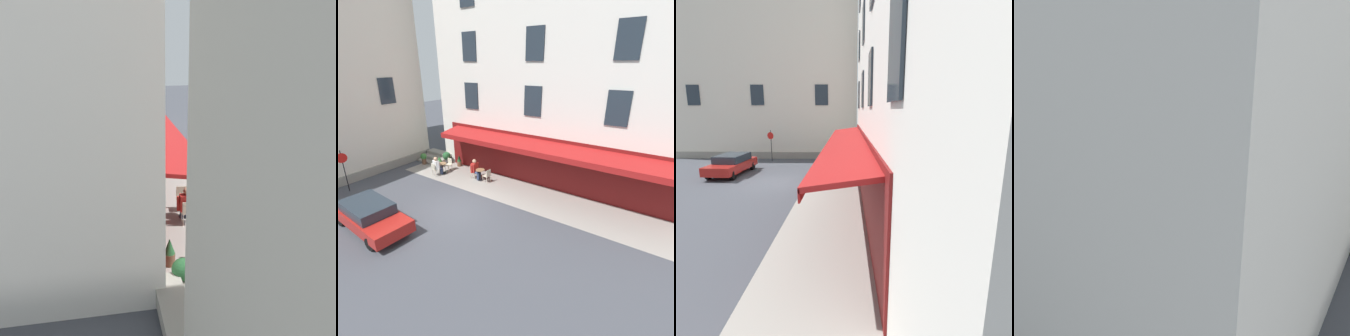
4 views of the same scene
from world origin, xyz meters
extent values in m
plane|color=#42444C|center=(0.00, 0.00, 0.00)|extent=(70.00, 70.00, 0.00)
cube|color=gray|center=(-3.25, -3.40, 0.00)|extent=(20.50, 3.20, 0.01)
cube|color=silver|center=(-4.00, -9.50, 7.50)|extent=(20.00, 9.00, 15.00)
cube|color=maroon|center=(-3.00, -4.97, 1.60)|extent=(16.00, 0.06, 3.20)
cube|color=maroon|center=(-3.00, -4.15, 2.85)|extent=(15.00, 1.70, 0.36)
cube|color=maroon|center=(-3.00, -3.32, 2.62)|extent=(15.00, 0.04, 0.28)
cube|color=#232D38|center=(-11.00, -4.96, 5.20)|extent=(1.10, 0.06, 1.70)
cube|color=#232D38|center=(-6.33, -4.96, 5.20)|extent=(1.10, 0.06, 1.70)
cube|color=#232D38|center=(-1.67, -4.96, 5.20)|extent=(1.10, 0.06, 1.70)
cube|color=#232D38|center=(3.00, -4.96, 5.20)|extent=(1.10, 0.06, 1.70)
cube|color=#232D38|center=(-1.67, -4.96, 8.20)|extent=(1.10, 0.06, 1.70)
cube|color=#232D38|center=(3.00, -4.96, 8.20)|extent=(1.10, 0.06, 1.70)
cube|color=silver|center=(13.00, 3.50, 7.50)|extent=(10.00, 17.00, 15.00)
cube|color=gray|center=(7.94, 3.50, 0.30)|extent=(0.12, 17.00, 0.60)
cube|color=#232D38|center=(7.96, -2.00, 5.50)|extent=(0.06, 1.10, 1.70)
cube|color=#232D38|center=(7.96, 3.50, 5.50)|extent=(0.06, 1.10, 1.70)
cube|color=#232D38|center=(7.96, 9.00, 5.50)|extent=(0.06, 1.10, 1.70)
cube|color=gray|center=(6.60, -4.20, 0.07)|extent=(2.40, 1.40, 0.15)
cube|color=gray|center=(6.60, -4.55, 0.22)|extent=(2.40, 1.05, 0.30)
cube|color=gray|center=(6.60, -4.90, 0.38)|extent=(2.40, 0.70, 0.45)
cylinder|color=black|center=(4.20, -2.91, 0.01)|extent=(0.40, 0.40, 0.03)
cylinder|color=black|center=(4.20, -2.91, 0.36)|extent=(0.06, 0.06, 0.72)
cylinder|color=#99754C|center=(4.20, -2.91, 0.73)|extent=(0.60, 0.60, 0.03)
cylinder|color=beige|center=(4.09, -2.50, 0.23)|extent=(0.03, 0.03, 0.45)
cylinder|color=beige|center=(4.43, -2.56, 0.23)|extent=(0.03, 0.03, 0.45)
cylinder|color=beige|center=(4.15, -2.17, 0.23)|extent=(0.03, 0.03, 0.45)
cylinder|color=beige|center=(4.48, -2.22, 0.23)|extent=(0.03, 0.03, 0.45)
cube|color=beige|center=(4.29, -2.36, 0.47)|extent=(0.46, 0.46, 0.04)
cube|color=beige|center=(4.32, -2.18, 0.70)|extent=(0.40, 0.10, 0.42)
cylinder|color=beige|center=(4.37, -3.29, 0.23)|extent=(0.03, 0.03, 0.45)
cylinder|color=beige|center=(4.03, -3.28, 0.23)|extent=(0.03, 0.03, 0.45)
cylinder|color=beige|center=(4.36, -3.63, 0.23)|extent=(0.03, 0.03, 0.45)
cylinder|color=beige|center=(4.02, -3.62, 0.23)|extent=(0.03, 0.03, 0.45)
cube|color=beige|center=(4.19, -3.46, 0.47)|extent=(0.41, 0.41, 0.04)
cube|color=beige|center=(4.19, -3.64, 0.70)|extent=(0.40, 0.05, 0.42)
cylinder|color=black|center=(1.25, -3.49, 0.01)|extent=(0.40, 0.40, 0.03)
cylinder|color=black|center=(1.25, -3.49, 0.36)|extent=(0.06, 0.06, 0.72)
cylinder|color=#99754C|center=(1.25, -3.49, 0.73)|extent=(0.60, 0.60, 0.03)
cylinder|color=beige|center=(1.64, -3.33, 0.23)|extent=(0.03, 0.03, 0.45)
cylinder|color=beige|center=(1.63, -3.67, 0.23)|extent=(0.03, 0.03, 0.45)
cylinder|color=beige|center=(1.98, -3.34, 0.23)|extent=(0.03, 0.03, 0.45)
cylinder|color=beige|center=(1.97, -3.68, 0.23)|extent=(0.03, 0.03, 0.45)
cube|color=beige|center=(1.80, -3.50, 0.47)|extent=(0.41, 0.41, 0.04)
cube|color=beige|center=(1.98, -3.51, 0.70)|extent=(0.05, 0.40, 0.42)
cylinder|color=beige|center=(0.86, -3.63, 0.23)|extent=(0.03, 0.03, 0.45)
cylinder|color=beige|center=(0.89, -3.29, 0.23)|extent=(0.03, 0.03, 0.45)
cylinder|color=beige|center=(0.52, -3.61, 0.23)|extent=(0.03, 0.03, 0.45)
cylinder|color=beige|center=(0.55, -3.27, 0.23)|extent=(0.03, 0.03, 0.45)
cube|color=beige|center=(0.71, -3.45, 0.47)|extent=(0.43, 0.43, 0.04)
cube|color=beige|center=(0.53, -3.44, 0.70)|extent=(0.07, 0.40, 0.42)
cylinder|color=navy|center=(4.13, -2.75, 0.23)|extent=(0.16, 0.16, 0.47)
cylinder|color=navy|center=(4.16, -2.58, 0.49)|extent=(0.21, 0.37, 0.16)
cylinder|color=navy|center=(4.32, -2.78, 0.23)|extent=(0.16, 0.16, 0.47)
cylinder|color=navy|center=(4.35, -2.61, 0.49)|extent=(0.21, 0.37, 0.16)
cube|color=silver|center=(4.28, -2.42, 0.78)|extent=(0.52, 0.35, 0.59)
sphere|color=tan|center=(4.28, -2.42, 1.21)|extent=(0.26, 0.26, 0.26)
cylinder|color=silver|center=(3.99, -2.38, 0.77)|extent=(0.10, 0.10, 0.52)
cylinder|color=silver|center=(4.57, -2.47, 0.77)|extent=(0.10, 0.10, 0.52)
cylinder|color=navy|center=(1.39, -3.39, 0.23)|extent=(0.16, 0.16, 0.47)
cylinder|color=navy|center=(1.57, -3.40, 0.49)|extent=(0.36, 0.18, 0.17)
cylinder|color=navy|center=(1.38, -3.59, 0.23)|extent=(0.16, 0.16, 0.47)
cylinder|color=navy|center=(1.56, -3.60, 0.49)|extent=(0.36, 0.18, 0.17)
cube|color=red|center=(1.74, -3.50, 0.80)|extent=(0.30, 0.51, 0.61)
sphere|color=tan|center=(1.74, -3.50, 1.24)|extent=(0.27, 0.27, 0.27)
cylinder|color=red|center=(1.75, -3.20, 0.78)|extent=(0.11, 0.11, 0.54)
cylinder|color=red|center=(1.74, -3.81, 0.78)|extent=(0.11, 0.11, 0.54)
cylinder|color=black|center=(6.88, 2.22, 1.30)|extent=(0.05, 0.05, 2.60)
cylinder|color=#192899|center=(6.84, 2.23, 2.15)|extent=(0.20, 0.54, 0.56)
cylinder|color=red|center=(6.82, 2.24, 2.15)|extent=(0.20, 0.56, 0.59)
cylinder|color=brown|center=(4.20, -4.58, 0.20)|extent=(0.34, 0.34, 0.39)
cone|color=#23562D|center=(4.20, -4.58, 0.63)|extent=(0.32, 0.32, 0.48)
cylinder|color=#2D2D33|center=(5.32, -3.65, 0.17)|extent=(0.46, 0.46, 0.34)
cone|color=#2D6B33|center=(5.32, -3.65, 0.58)|extent=(0.44, 0.44, 0.47)
cylinder|color=brown|center=(6.75, -3.36, 0.22)|extent=(0.33, 0.33, 0.44)
sphere|color=#3D7A38|center=(6.75, -3.36, 0.63)|extent=(0.46, 0.46, 0.46)
cylinder|color=#4C4C51|center=(5.38, -4.44, 0.19)|extent=(0.34, 0.34, 0.38)
sphere|color=#23562D|center=(5.38, -4.44, 0.63)|extent=(0.60, 0.60, 0.60)
cube|color=#A81E19|center=(2.00, 3.56, 0.57)|extent=(4.40, 2.07, 0.55)
cube|color=#232D38|center=(2.20, 3.54, 1.09)|extent=(2.50, 1.75, 0.48)
cylinder|color=black|center=(0.61, 4.45, 0.30)|extent=(0.60, 0.20, 0.60)
cylinder|color=black|center=(0.50, 2.85, 0.30)|extent=(0.60, 0.20, 0.60)
cylinder|color=black|center=(3.50, 4.26, 0.30)|extent=(0.60, 0.20, 0.60)
cylinder|color=black|center=(3.40, 2.67, 0.30)|extent=(0.60, 0.20, 0.60)
camera|label=1|loc=(13.48, -6.29, 6.43)|focal=40.12mm
camera|label=2|loc=(-8.88, 8.48, 7.21)|focal=27.48mm
camera|label=3|loc=(-15.25, -4.25, 4.21)|focal=28.28mm
camera|label=4|loc=(6.80, -15.89, 6.24)|focal=35.27mm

